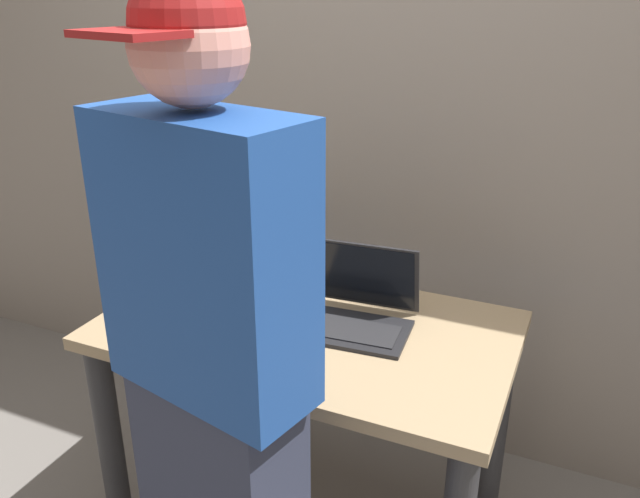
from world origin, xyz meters
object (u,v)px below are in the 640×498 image
(beer_bottle_amber, at_px, (230,258))
(person_figure, at_px, (214,391))
(laptop, at_px, (359,307))
(beer_bottle_dark, at_px, (211,271))
(coffee_mug, at_px, (279,273))
(beer_bottle_brown, at_px, (211,262))

(beer_bottle_amber, relative_size, person_figure, 0.17)
(laptop, bearing_deg, beer_bottle_dark, -168.97)
(laptop, xyz_separation_m, beer_bottle_amber, (-0.47, 0.05, 0.05))
(person_figure, bearing_deg, coffee_mug, 107.76)
(beer_bottle_amber, relative_size, beer_bottle_dark, 0.92)
(beer_bottle_amber, relative_size, beer_bottle_brown, 0.99)
(laptop, height_order, beer_bottle_brown, beer_bottle_brown)
(laptop, distance_m, beer_bottle_dark, 0.47)
(beer_bottle_amber, xyz_separation_m, person_figure, (0.38, -0.69, 0.03))
(beer_bottle_amber, distance_m, person_figure, 0.79)
(laptop, distance_m, beer_bottle_amber, 0.48)
(beer_bottle_dark, distance_m, person_figure, 0.65)
(laptop, relative_size, beer_bottle_amber, 1.15)
(person_figure, bearing_deg, beer_bottle_amber, 119.20)
(beer_bottle_dark, bearing_deg, beer_bottle_brown, 124.11)
(beer_bottle_brown, xyz_separation_m, person_figure, (0.41, -0.62, 0.02))
(beer_bottle_amber, relative_size, coffee_mug, 2.52)
(beer_bottle_dark, height_order, person_figure, person_figure)
(beer_bottle_amber, height_order, beer_bottle_brown, beer_bottle_brown)
(person_figure, bearing_deg, laptop, 81.93)
(beer_bottle_amber, height_order, coffee_mug, beer_bottle_amber)
(beer_bottle_brown, xyz_separation_m, coffee_mug, (0.17, 0.15, -0.07))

